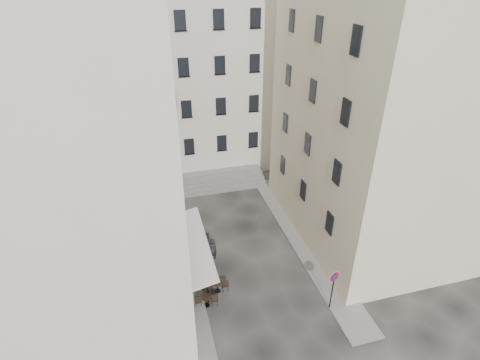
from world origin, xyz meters
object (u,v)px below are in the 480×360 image
object	(u,v)px
bistro_table_a	(206,300)
bistro_table_b	(217,286)
no_parking_sign	(333,283)
pedestrian	(212,250)

from	to	relation	value
bistro_table_a	bistro_table_b	distance (m)	1.29
bistro_table_a	bistro_table_b	bearing A→B (deg)	47.34
no_parking_sign	bistro_table_b	bearing A→B (deg)	139.69
no_parking_sign	pedestrian	distance (m)	8.38
no_parking_sign	bistro_table_b	xyz separation A→B (m)	(-6.08, 3.02, -1.53)
bistro_table_a	pedestrian	size ratio (longest dim) A/B	0.77
no_parking_sign	pedestrian	xyz separation A→B (m)	(-5.78, 5.96, -1.14)
no_parking_sign	pedestrian	size ratio (longest dim) A/B	1.63
no_parking_sign	bistro_table_a	world-z (taller)	no_parking_sign
bistro_table_b	pedestrian	distance (m)	2.97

